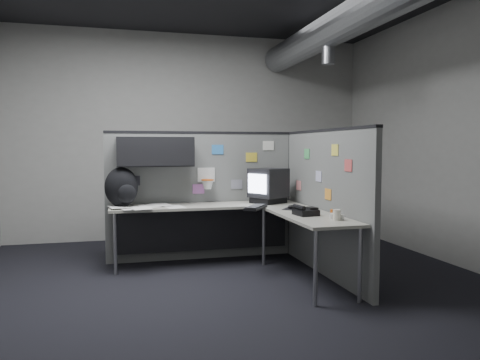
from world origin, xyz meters
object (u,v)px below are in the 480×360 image
object	(u,v)px
keyboard	(256,207)
monitor	(268,185)
desk	(232,217)
backpack	(122,188)
phone	(305,211)

from	to	relation	value
keyboard	monitor	bearing A→B (deg)	48.34
desk	keyboard	distance (m)	0.35
desk	keyboard	size ratio (longest dim) A/B	5.41
desk	backpack	xyz separation A→B (m)	(-1.24, 0.31, 0.34)
monitor	keyboard	size ratio (longest dim) A/B	1.22
desk	keyboard	xyz separation A→B (m)	(0.23, -0.23, 0.13)
phone	backpack	distance (m)	2.16
keyboard	backpack	size ratio (longest dim) A/B	0.91
backpack	desk	bearing A→B (deg)	-16.94
desk	backpack	distance (m)	1.32
keyboard	backpack	distance (m)	1.58
desk	monitor	world-z (taller)	monitor
backpack	keyboard	bearing A→B (deg)	-23.11
phone	backpack	xyz separation A→B (m)	(-1.82, 1.14, 0.19)
keyboard	phone	size ratio (longest dim) A/B	1.71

